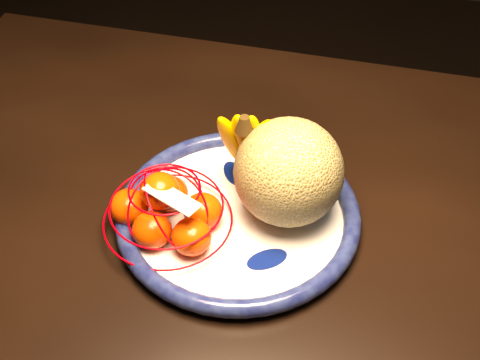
% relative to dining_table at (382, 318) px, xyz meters
% --- Properties ---
extents(dining_table, '(1.57, 0.95, 0.78)m').
position_rel_dining_table_xyz_m(dining_table, '(0.00, 0.00, 0.00)').
color(dining_table, black).
rests_on(dining_table, ground).
extents(fruit_bowl, '(0.33, 0.33, 0.03)m').
position_rel_dining_table_xyz_m(fruit_bowl, '(-0.21, 0.05, 0.10)').
color(fruit_bowl, white).
rests_on(fruit_bowl, dining_table).
extents(cantaloupe, '(0.14, 0.14, 0.14)m').
position_rel_dining_table_xyz_m(cantaloupe, '(-0.15, 0.07, 0.17)').
color(cantaloupe, olive).
rests_on(cantaloupe, fruit_bowl).
extents(banana_bunch, '(0.10, 0.09, 0.15)m').
position_rel_dining_table_xyz_m(banana_bunch, '(-0.22, 0.12, 0.17)').
color(banana_bunch, '#E8B800').
rests_on(banana_bunch, fruit_bowl).
extents(mandarin_bag, '(0.23, 0.23, 0.11)m').
position_rel_dining_table_xyz_m(mandarin_bag, '(-0.29, 0.00, 0.12)').
color(mandarin_bag, '#FF4105').
rests_on(mandarin_bag, fruit_bowl).
extents(price_tag, '(0.08, 0.05, 0.01)m').
position_rel_dining_table_xyz_m(price_tag, '(-0.28, -0.01, 0.17)').
color(price_tag, white).
rests_on(price_tag, mandarin_bag).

